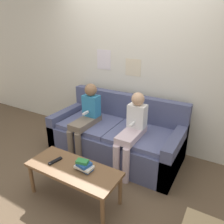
{
  "coord_description": "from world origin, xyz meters",
  "views": [
    {
      "loc": [
        1.41,
        -2.0,
        1.92
      ],
      "look_at": [
        0.0,
        0.43,
        0.75
      ],
      "focal_mm": 35.0,
      "sensor_mm": 36.0,
      "label": 1
    }
  ],
  "objects": [
    {
      "name": "book_stack",
      "position": [
        0.16,
        -0.45,
        0.47
      ],
      "size": [
        0.2,
        0.16,
        0.12
      ],
      "color": "#23519E",
      "rests_on": "coffee_table"
    },
    {
      "name": "person_left",
      "position": [
        -0.4,
        0.35,
        0.62
      ],
      "size": [
        0.24,
        0.6,
        1.09
      ],
      "color": "#756656",
      "rests_on": "ground_plane"
    },
    {
      "name": "ground_plane",
      "position": [
        0.0,
        0.0,
        0.0
      ],
      "size": [
        10.0,
        10.0,
        0.0
      ],
      "primitive_type": "plane",
      "color": "brown"
    },
    {
      "name": "person_right",
      "position": [
        0.35,
        0.35,
        0.61
      ],
      "size": [
        0.24,
        0.6,
        1.07
      ],
      "color": "silver",
      "rests_on": "ground_plane"
    },
    {
      "name": "coffee_table",
      "position": [
        0.04,
        -0.49,
        0.37
      ],
      "size": [
        1.08,
        0.44,
        0.42
      ],
      "color": "brown",
      "rests_on": "ground_plane"
    },
    {
      "name": "couch",
      "position": [
        0.0,
        0.57,
        0.29
      ],
      "size": [
        1.93,
        0.9,
        0.88
      ],
      "color": "#4C5175",
      "rests_on": "ground_plane"
    },
    {
      "name": "tv_remote",
      "position": [
        -0.22,
        -0.51,
        0.43
      ],
      "size": [
        0.07,
        0.17,
        0.02
      ],
      "rotation": [
        0.0,
        0.0,
        -0.2
      ],
      "color": "black",
      "rests_on": "coffee_table"
    },
    {
      "name": "wall_back",
      "position": [
        -0.0,
        1.11,
        1.3
      ],
      "size": [
        8.0,
        0.06,
        2.6
      ],
      "color": "silver",
      "rests_on": "ground_plane"
    }
  ]
}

